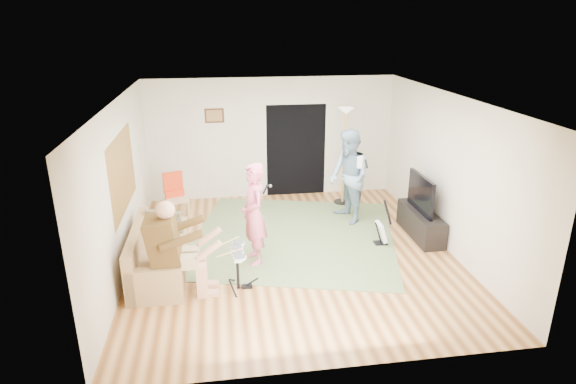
# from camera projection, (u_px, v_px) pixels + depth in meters

# --- Properties ---
(floor) EXTENTS (6.00, 6.00, 0.00)m
(floor) POSITION_uv_depth(u_px,v_px,m) (293.00, 253.00, 8.44)
(floor) COLOR brown
(floor) RESTS_ON ground
(walls) EXTENTS (5.50, 6.00, 2.70)m
(walls) POSITION_uv_depth(u_px,v_px,m) (293.00, 180.00, 7.99)
(walls) COLOR beige
(walls) RESTS_ON floor
(ceiling) EXTENTS (6.00, 6.00, 0.00)m
(ceiling) POSITION_uv_depth(u_px,v_px,m) (293.00, 99.00, 7.53)
(ceiling) COLOR white
(ceiling) RESTS_ON walls
(window_blinds) EXTENTS (0.00, 2.05, 2.05)m
(window_blinds) POSITION_uv_depth(u_px,v_px,m) (122.00, 172.00, 7.72)
(window_blinds) COLOR olive
(window_blinds) RESTS_ON walls
(doorway) EXTENTS (2.10, 0.00, 2.10)m
(doorway) POSITION_uv_depth(u_px,v_px,m) (296.00, 151.00, 10.95)
(doorway) COLOR black
(doorway) RESTS_ON walls
(picture_frame) EXTENTS (0.42, 0.03, 0.32)m
(picture_frame) POSITION_uv_depth(u_px,v_px,m) (214.00, 116.00, 10.41)
(picture_frame) COLOR #3F2314
(picture_frame) RESTS_ON walls
(area_rug) EXTENTS (4.48, 4.49, 0.02)m
(area_rug) POSITION_uv_depth(u_px,v_px,m) (293.00, 236.00, 9.09)
(area_rug) COLOR #5A6F43
(area_rug) RESTS_ON floor
(sofa) EXTENTS (0.81, 1.96, 0.79)m
(sofa) POSITION_uv_depth(u_px,v_px,m) (155.00, 259.00, 7.68)
(sofa) COLOR #A48152
(sofa) RESTS_ON floor
(drummer) EXTENTS (0.96, 0.54, 1.48)m
(drummer) POSITION_uv_depth(u_px,v_px,m) (179.00, 258.00, 7.03)
(drummer) COLOR #543A17
(drummer) RESTS_ON sofa
(drum_kit) EXTENTS (0.37, 0.65, 0.67)m
(drum_kit) POSITION_uv_depth(u_px,v_px,m) (238.00, 271.00, 7.24)
(drum_kit) COLOR black
(drum_kit) RESTS_ON floor
(singer) EXTENTS (0.53, 0.70, 1.72)m
(singer) POSITION_uv_depth(u_px,v_px,m) (254.00, 214.00, 7.87)
(singer) COLOR #D85E7F
(singer) RESTS_ON floor
(microphone) EXTENTS (0.06, 0.06, 0.24)m
(microphone) POSITION_uv_depth(u_px,v_px,m) (265.00, 189.00, 7.75)
(microphone) COLOR black
(microphone) RESTS_ON singer
(guitarist) EXTENTS (0.89, 1.04, 1.88)m
(guitarist) POSITION_uv_depth(u_px,v_px,m) (349.00, 177.00, 9.46)
(guitarist) COLOR #7392A9
(guitarist) RESTS_ON floor
(guitar_held) EXTENTS (0.26, 0.61, 0.26)m
(guitar_held) POSITION_uv_depth(u_px,v_px,m) (359.00, 160.00, 9.38)
(guitar_held) COLOR white
(guitar_held) RESTS_ON guitarist
(guitar_spare) EXTENTS (0.31, 0.28, 0.86)m
(guitar_spare) POSITION_uv_depth(u_px,v_px,m) (382.00, 232.00, 8.70)
(guitar_spare) COLOR black
(guitar_spare) RESTS_ON floor
(torchiere_lamp) EXTENTS (0.38, 0.38, 2.13)m
(torchiere_lamp) POSITION_uv_depth(u_px,v_px,m) (345.00, 139.00, 10.25)
(torchiere_lamp) COLOR black
(torchiere_lamp) RESTS_ON floor
(dining_chair) EXTENTS (0.53, 0.56, 0.97)m
(dining_chair) POSITION_uv_depth(u_px,v_px,m) (177.00, 203.00, 9.77)
(dining_chair) COLOR tan
(dining_chair) RESTS_ON floor
(tv_cabinet) EXTENTS (0.40, 1.40, 0.50)m
(tv_cabinet) POSITION_uv_depth(u_px,v_px,m) (420.00, 223.00, 9.05)
(tv_cabinet) COLOR black
(tv_cabinet) RESTS_ON floor
(television) EXTENTS (0.06, 1.03, 0.68)m
(television) POSITION_uv_depth(u_px,v_px,m) (421.00, 193.00, 8.84)
(television) COLOR black
(television) RESTS_ON tv_cabinet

